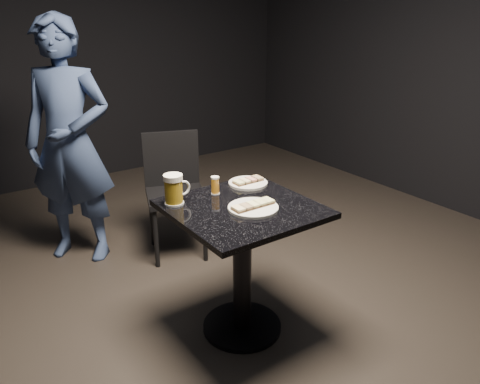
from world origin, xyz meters
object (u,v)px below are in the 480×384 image
Objects in this scene: beer_mug at (174,189)px; chair at (174,186)px; patron at (69,144)px; plate_small at (248,183)px; beer_tumbler at (215,185)px; plate_large at (253,208)px; table at (242,248)px.

beer_mug is 0.18× the size of chair.
chair is at bearing 63.34° from beer_mug.
patron is at bearing 151.54° from chair.
patron reaches higher than plate_small.
patron is 17.04× the size of beer_tumbler.
beer_mug reaches higher than plate_large.
patron is at bearing 99.13° from beer_mug.
table is 4.75× the size of beer_mug.
chair is at bearing 94.05° from plate_small.
plate_large is 0.41m from beer_mug.
chair is at bearing 81.85° from table.
table is (-0.21, -0.24, -0.25)m from plate_small.
plate_large is 1.61× the size of beer_mug.
plate_small is at bearing 1.64° from beer_mug.
plate_large reaches higher than table.
table is at bearing -40.02° from beer_mug.
beer_tumbler is at bearing -175.93° from plate_small.
beer_tumbler is (-0.04, 0.28, 0.04)m from plate_large.
plate_large is at bearing -71.14° from table.
plate_small is at bearing -85.95° from chair.
beer_tumbler is (0.43, -1.16, -0.04)m from patron.
plate_small is at bearing 58.10° from plate_large.
plate_large is 0.34× the size of table.
beer_mug is (-0.29, 0.29, 0.07)m from plate_large.
chair is (0.15, 1.05, -0.01)m from table.
beer_mug is at bearing 135.08° from plate_large.
beer_tumbler is (-0.02, 0.22, 0.29)m from table.
patron reaches higher than beer_tumbler.
plate_small is 2.26× the size of beer_tumbler.
plate_large and plate_small have the same top height.
plate_small is 0.86m from chair.
table is at bearing -29.38° from patron.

